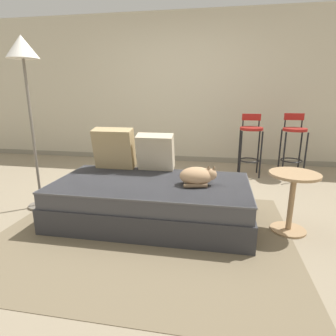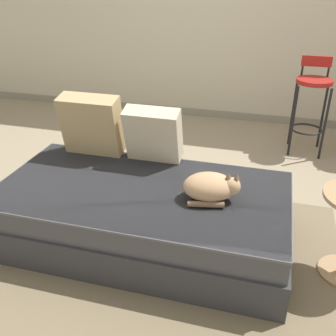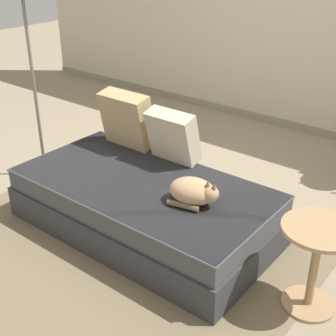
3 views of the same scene
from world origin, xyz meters
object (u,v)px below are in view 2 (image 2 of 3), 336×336
Objects in this scene: throw_pillow_middle at (153,134)px; cat at (211,187)px; couch at (143,213)px; throw_pillow_corner at (92,125)px; bar_stool_near_window at (312,96)px.

throw_pillow_middle is 0.67m from cat.
couch is 4.58× the size of throw_pillow_middle.
bar_stool_near_window reaches higher than throw_pillow_corner.
throw_pillow_middle is at bearing -129.01° from bar_stool_near_window.
bar_stool_near_window is at bearing 41.04° from throw_pillow_corner.
cat is at bearing -23.21° from throw_pillow_corner.
bar_stool_near_window is (1.12, 1.84, 0.37)m from couch.
cat reaches higher than couch.
throw_pillow_corner is at bearing -138.96° from bar_stool_near_window.
throw_pillow_middle is at bearing 96.47° from couch.
couch is 0.54m from cat.
bar_stool_near_window reaches higher than couch.
throw_pillow_middle reaches higher than couch.
throw_pillow_corner is at bearing 142.11° from couch.
bar_stool_near_window reaches higher than cat.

